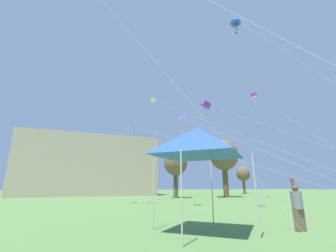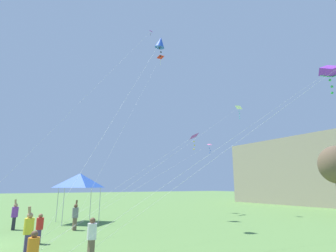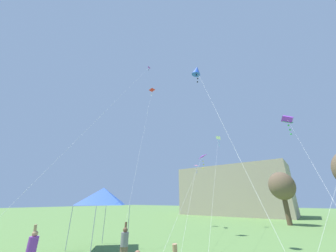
{
  "view_description": "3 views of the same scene",
  "coord_description": "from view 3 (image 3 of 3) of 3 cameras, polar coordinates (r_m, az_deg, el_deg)",
  "views": [
    {
      "loc": [
        -11.33,
        -0.98,
        1.71
      ],
      "look_at": [
        -5.21,
        14.9,
        6.28
      ],
      "focal_mm": 24.0,
      "sensor_mm": 36.0,
      "label": 1
    },
    {
      "loc": [
        16.94,
        1.68,
        3.03
      ],
      "look_at": [
        -4.4,
        14.45,
        8.72
      ],
      "focal_mm": 28.0,
      "sensor_mm": 36.0,
      "label": 2
    },
    {
      "loc": [
        6.0,
        -2.17,
        3.18
      ],
      "look_at": [
        -3.25,
        10.32,
        9.38
      ],
      "focal_mm": 20.0,
      "sensor_mm": 36.0,
      "label": 3
    }
  ],
  "objects": [
    {
      "name": "festival_tent",
      "position": [
        15.85,
        -19.19,
        -19.56
      ],
      "size": [
        3.19,
        3.19,
        4.09
      ],
      "color": "#B7B7BC",
      "rests_on": "ground"
    },
    {
      "name": "kite_purple_delta_5",
      "position": [
        30.82,
        -6.37,
        16.72
      ],
      "size": [
        7.18,
        17.44,
        23.53
      ],
      "color": "silver",
      "rests_on": "ground"
    },
    {
      "name": "tree_far_centre",
      "position": [
        33.54,
        31.38,
        -15.46
      ],
      "size": [
        3.56,
        3.56,
        7.18
      ],
      "color": "brown",
      "rests_on": "ground"
    },
    {
      "name": "kite_purple_delta_3",
      "position": [
        21.3,
        10.35,
        -9.35
      ],
      "size": [
        4.81,
        14.23,
        8.04
      ],
      "color": "silver",
      "rests_on": "ground"
    },
    {
      "name": "person_purple_shirt",
      "position": [
        12.5,
        -36.21,
        -28.1
      ],
      "size": [
        0.43,
        0.43,
        2.07
      ],
      "rotation": [
        0.0,
        0.0,
        4.27
      ],
      "color": "#282833",
      "rests_on": "ground"
    },
    {
      "name": "person_grey_shirt",
      "position": [
        12.41,
        -13.18,
        -31.45
      ],
      "size": [
        0.42,
        0.42,
        2.03
      ],
      "rotation": [
        0.0,
        0.0,
        2.5
      ],
      "color": "brown",
      "rests_on": "ground"
    },
    {
      "name": "kite_pink_delta_6",
      "position": [
        26.62,
        8.62,
        -12.07
      ],
      "size": [
        8.97,
        18.66,
        7.91
      ],
      "color": "silver",
      "rests_on": "ground"
    },
    {
      "name": "kite_white_delta_7",
      "position": [
        28.5,
        15.07,
        -3.8
      ],
      "size": [
        7.28,
        21.12,
        12.18
      ],
      "color": "silver",
      "rests_on": "ground"
    },
    {
      "name": "distant_building",
      "position": [
        50.05,
        19.22,
        -18.05
      ],
      "size": [
        24.29,
        10.36,
        10.86
      ],
      "primitive_type": "cube",
      "color": "tan",
      "rests_on": "ground"
    },
    {
      "name": "kite_blue_diamond_1",
      "position": [
        19.11,
        8.7,
        16.31
      ],
      "size": [
        7.35,
        9.77,
        15.44
      ],
      "color": "silver",
      "rests_on": "ground"
    },
    {
      "name": "kite_purple_box_4",
      "position": [
        30.32,
        32.6,
        1.67
      ],
      "size": [
        2.49,
        24.86,
        14.37
      ],
      "color": "silver",
      "rests_on": "ground"
    },
    {
      "name": "kite_red_delta_0",
      "position": [
        31.94,
        -4.97,
        10.62
      ],
      "size": [
        9.57,
        12.69,
        20.81
      ],
      "color": "silver",
      "rests_on": "ground"
    }
  ]
}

